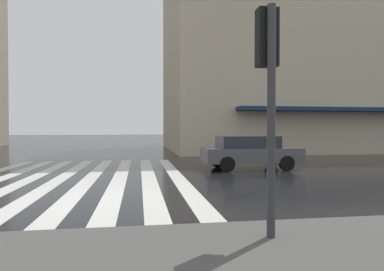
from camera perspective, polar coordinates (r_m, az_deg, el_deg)
ground_plane at (r=8.74m, az=-17.33°, el=-10.16°), size 220.00×220.00×0.00m
zebra_crossing at (r=12.78m, az=-18.64°, el=-6.62°), size 13.00×7.50×0.01m
haussmann_block_corner at (r=33.12m, az=18.08°, el=17.28°), size 15.95×23.65×22.48m
traffic_signal_post at (r=5.16m, az=12.60°, el=10.47°), size 0.44×0.30×3.30m
car_dark_grey at (r=14.77m, az=9.61°, el=-2.63°), size 1.85×4.10×1.41m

